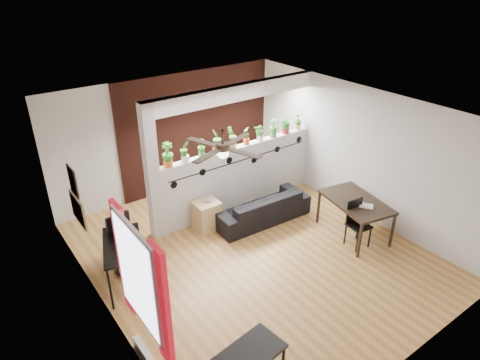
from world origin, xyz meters
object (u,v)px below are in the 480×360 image
object	(u,v)px
potted_plant_4	(232,137)
office_chair	(126,248)
potted_plant_8	(286,123)
dining_table	(356,204)
coffee_table	(249,356)
sofa	(261,207)
cup	(209,200)
potted_plant_5	(246,135)
potted_plant_7	(273,127)
folding_chair	(356,219)
potted_plant_6	(260,131)
ceiling_fan	(223,149)
potted_plant_2	(201,148)
potted_plant_0	(167,154)
computer_desk	(123,248)
potted_plant_3	(217,140)
potted_plant_1	(185,151)
potted_plant_9	(298,121)

from	to	relation	value
potted_plant_4	office_chair	xyz separation A→B (m)	(-2.60, -0.63, -1.14)
potted_plant_8	dining_table	bearing A→B (deg)	-93.63
office_chair	coffee_table	bearing A→B (deg)	-82.67
sofa	cup	bearing A→B (deg)	-16.69
potted_plant_5	potted_plant_7	world-z (taller)	potted_plant_7
potted_plant_4	folding_chair	xyz separation A→B (m)	(1.05, -2.37, -1.06)
potted_plant_5	potted_plant_6	bearing A→B (deg)	0.00
potted_plant_6	cup	size ratio (longest dim) A/B	3.21
ceiling_fan	potted_plant_2	size ratio (longest dim) A/B	3.35
potted_plant_0	potted_plant_6	size ratio (longest dim) A/B	1.26
computer_desk	sofa	bearing A→B (deg)	4.93
potted_plant_7	dining_table	bearing A→B (deg)	-84.29
potted_plant_4	cup	world-z (taller)	potted_plant_4
office_chair	potted_plant_4	bearing A→B (deg)	13.70
folding_chair	potted_plant_4	bearing A→B (deg)	113.88
computer_desk	folding_chair	xyz separation A→B (m)	(3.81, -1.40, -0.19)
potted_plant_2	cup	bearing A→B (deg)	-106.01
potted_plant_0	office_chair	world-z (taller)	potted_plant_0
potted_plant_0	coffee_table	world-z (taller)	potted_plant_0
potted_plant_3	coffee_table	xyz separation A→B (m)	(-1.89, -3.49, -1.23)
potted_plant_1	potted_plant_4	xyz separation A→B (m)	(1.05, -0.00, 0.02)
potted_plant_1	coffee_table	size ratio (longest dim) A/B	0.44
potted_plant_6	folding_chair	distance (m)	2.60
potted_plant_5	dining_table	size ratio (longest dim) A/B	0.25
potted_plant_8	potted_plant_9	distance (m)	0.35
potted_plant_6	dining_table	size ratio (longest dim) A/B	0.25
potted_plant_4	potted_plant_7	world-z (taller)	potted_plant_4
potted_plant_8	cup	xyz separation A→B (m)	(-2.21, -0.35, -0.95)
potted_plant_3	dining_table	size ratio (longest dim) A/B	0.33
potted_plant_8	computer_desk	distance (m)	4.36
potted_plant_2	potted_plant_0	bearing A→B (deg)	180.00
potted_plant_8	cup	distance (m)	2.43
ceiling_fan	potted_plant_7	distance (m)	3.15
potted_plant_2	dining_table	bearing A→B (deg)	-47.47
potted_plant_2	coffee_table	xyz separation A→B (m)	(-1.53, -3.49, -1.16)
sofa	potted_plant_1	bearing A→B (deg)	-26.59
potted_plant_4	potted_plant_6	world-z (taller)	potted_plant_4
ceiling_fan	sofa	distance (m)	2.82
office_chair	potted_plant_5	bearing A→B (deg)	12.12
potted_plant_1	potted_plant_8	distance (m)	2.46
potted_plant_4	potted_plant_5	distance (m)	0.35
potted_plant_0	office_chair	size ratio (longest dim) A/B	0.45
potted_plant_1	office_chair	size ratio (longest dim) A/B	0.41
potted_plant_9	dining_table	distance (m)	2.38
potted_plant_0	potted_plant_4	distance (m)	1.40
potted_plant_8	potted_plant_9	xyz separation A→B (m)	(0.35, 0.00, -0.03)
potted_plant_8	office_chair	distance (m)	4.21
potted_plant_5	potted_plant_6	world-z (taller)	potted_plant_5
potted_plant_2	potted_plant_8	distance (m)	2.11
sofa	folding_chair	bearing A→B (deg)	120.88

